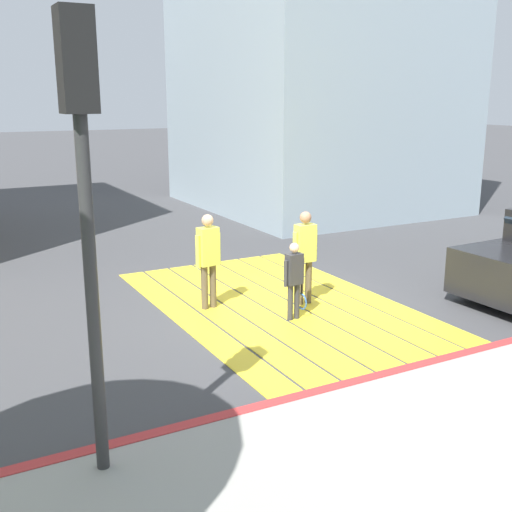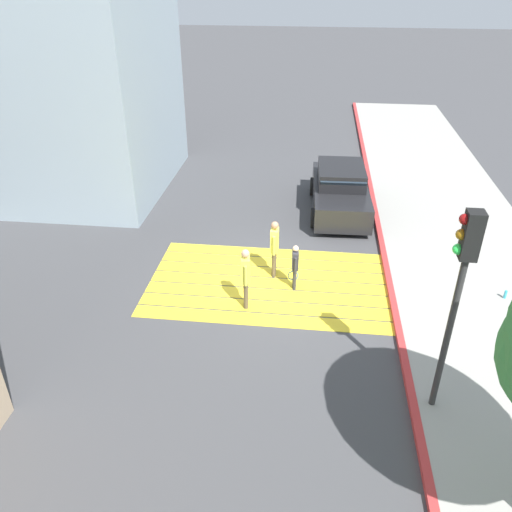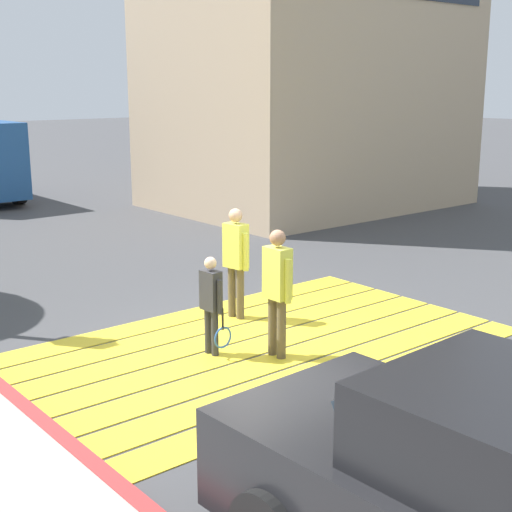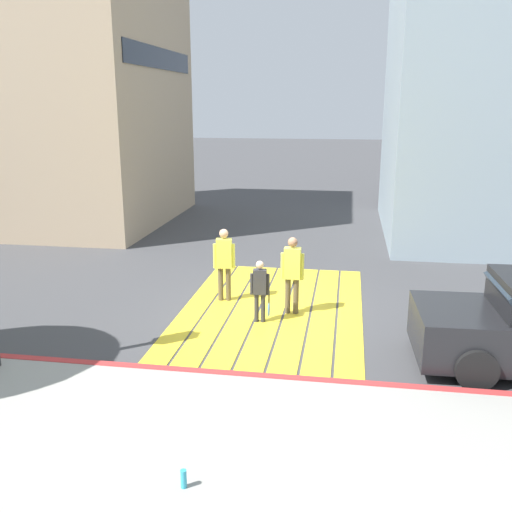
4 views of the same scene
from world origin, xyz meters
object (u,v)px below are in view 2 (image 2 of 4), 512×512
at_px(pedestrian_adult_trailing, 246,274).
at_px(pedestrian_child_with_racket, 295,265).
at_px(car_parked_near_curb, 340,191).
at_px(pedestrian_adult_lead, 274,245).
at_px(water_bottle, 505,294).
at_px(traffic_light_corner, 460,277).

bearing_deg(pedestrian_adult_trailing, pedestrian_child_with_racket, -139.67).
relative_size(car_parked_near_curb, pedestrian_adult_lead, 2.65).
bearing_deg(pedestrian_child_with_racket, water_bottle, 179.67).
bearing_deg(pedestrian_adult_lead, water_bottle, 174.19).
distance_m(traffic_light_corner, pedestrian_adult_lead, 6.04).
height_order(traffic_light_corner, pedestrian_adult_trailing, traffic_light_corner).
bearing_deg(pedestrian_child_with_racket, car_parked_near_curb, -104.37).
bearing_deg(water_bottle, pedestrian_child_with_racket, -0.33).
distance_m(car_parked_near_curb, pedestrian_child_with_racket, 5.20).
xyz_separation_m(pedestrian_adult_lead, pedestrian_adult_trailing, (0.57, 1.56, -0.00)).
xyz_separation_m(pedestrian_adult_trailing, pedestrian_child_with_racket, (-1.16, -0.99, -0.23)).
relative_size(car_parked_near_curb, pedestrian_adult_trailing, 2.66).
relative_size(pedestrian_adult_lead, pedestrian_adult_trailing, 1.00).
xyz_separation_m(traffic_light_corner, pedestrian_child_with_racket, (2.87, -3.92, -2.31)).
relative_size(water_bottle, pedestrian_child_with_racket, 0.17).
xyz_separation_m(car_parked_near_curb, traffic_light_corner, (-1.58, 8.95, 2.30)).
relative_size(traffic_light_corner, water_bottle, 19.27).
relative_size(water_bottle, pedestrian_adult_lead, 0.13).
height_order(pedestrian_adult_lead, pedestrian_adult_trailing, pedestrian_adult_lead).
height_order(pedestrian_adult_lead, pedestrian_child_with_racket, pedestrian_adult_lead).
bearing_deg(traffic_light_corner, pedestrian_adult_lead, -52.42).
xyz_separation_m(car_parked_near_curb, pedestrian_child_with_racket, (1.29, 5.03, -0.01)).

